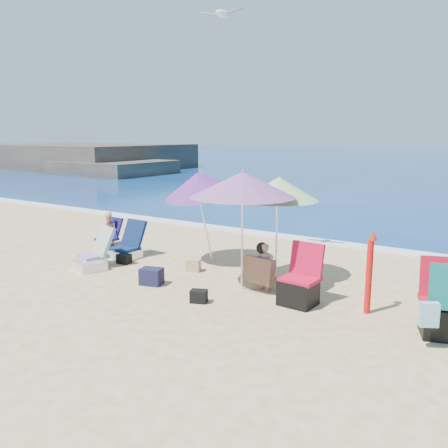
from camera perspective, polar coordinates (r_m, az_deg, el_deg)
The scene contains 18 objects.
ground at distance 7.74m, azimuth -2.25°, elevation -9.43°, with size 120.00×120.00×0.00m.
foam at distance 12.08m, azimuth 11.98°, elevation -2.11°, with size 120.00×0.50×0.04m.
headland at distance 40.69m, azimuth -17.64°, elevation 7.39°, with size 20.50×11.50×2.60m.
umbrella_turquoise at distance 7.98m, azimuth 2.29°, elevation 4.83°, with size 2.05×2.05×2.10m.
umbrella_striped at distance 8.58m, azimuth 6.70°, elevation 4.26°, with size 1.59×1.59×1.96m.
umbrella_blue at distance 9.64m, azimuth -3.05°, elevation 5.01°, with size 1.88×1.92×2.08m.
furled_umbrella at distance 7.40m, azimuth 17.34°, elevation -5.26°, with size 0.16×0.26×1.26m.
chair_navy at distance 10.58m, azimuth -11.72°, elevation -2.87°, with size 0.63×0.74×0.81m.
chair_rainbow at distance 9.93m, azimuth -15.60°, elevation -3.92°, with size 0.90×0.99×0.82m.
camp_chair_left at distance 7.63m, azimuth 9.20°, elevation -7.54°, with size 0.60×0.61×0.98m.
camp_chair_right at distance 6.99m, azimuth 25.24°, elevation -9.37°, with size 0.77×1.11×1.08m.
person_center at distance 8.16m, azimuth 4.75°, elevation -5.32°, with size 0.61×0.55×0.86m.
person_left at distance 11.79m, azimuth -13.76°, elevation -0.69°, with size 0.48×0.59×0.85m.
bag_navy_a at distance 8.64m, azimuth -8.83°, elevation -6.33°, with size 0.45×0.38×0.30m.
bag_black_a at distance 10.13m, azimuth -12.09°, elevation -4.16°, with size 0.29×0.23×0.20m.
bag_tan at distance 9.37m, azimuth -3.76°, elevation -5.05°, with size 0.32×0.27×0.24m.
bag_black_b at distance 7.69m, azimuth -3.10°, elevation -8.78°, with size 0.32×0.27×0.21m.
seagull at distance 10.27m, azimuth -0.19°, elevation 24.25°, with size 0.91×0.44×0.16m.
Camera 1 is at (4.24, -5.89, 2.69)m, focal length 37.50 mm.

